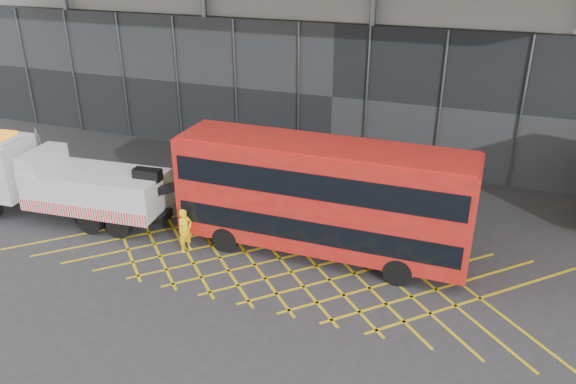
% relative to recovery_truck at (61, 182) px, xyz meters
% --- Properties ---
extents(ground_plane, '(120.00, 120.00, 0.00)m').
position_rel_recovery_truck_xyz_m(ground_plane, '(7.82, -0.03, -1.83)').
color(ground_plane, '#2B2C2E').
extents(road_markings, '(23.16, 7.16, 0.01)m').
position_rel_recovery_truck_xyz_m(road_markings, '(11.02, -0.03, -1.82)').
color(road_markings, gold).
rests_on(road_markings, ground_plane).
extents(recovery_truck, '(11.42, 3.46, 3.96)m').
position_rel_recovery_truck_xyz_m(recovery_truck, '(0.00, 0.00, 0.00)').
color(recovery_truck, black).
rests_on(recovery_truck, ground_plane).
extents(bus_towed, '(12.09, 2.91, 4.90)m').
position_rel_recovery_truck_xyz_m(bus_towed, '(12.43, 1.05, 0.89)').
color(bus_towed, '#AD140F').
rests_on(bus_towed, ground_plane).
extents(worker, '(0.68, 0.82, 1.93)m').
position_rel_recovery_truck_xyz_m(worker, '(7.02, -0.77, -0.87)').
color(worker, yellow).
rests_on(worker, ground_plane).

